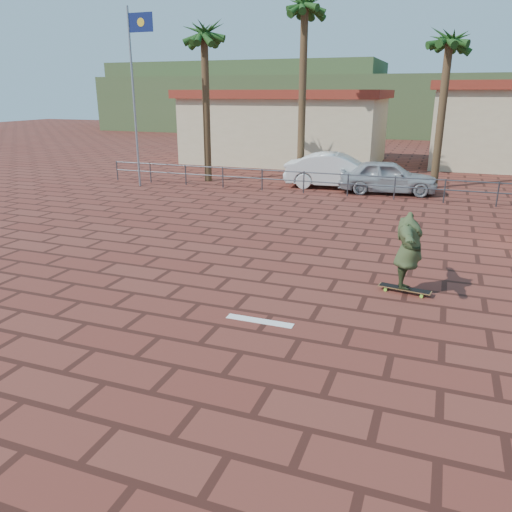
# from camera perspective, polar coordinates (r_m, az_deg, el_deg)

# --- Properties ---
(ground) EXTENTS (120.00, 120.00, 0.00)m
(ground) POSITION_cam_1_polar(r_m,az_deg,el_deg) (11.38, -0.82, -4.45)
(ground) COLOR maroon
(ground) RESTS_ON ground
(paint_stripe) EXTENTS (1.40, 0.22, 0.01)m
(paint_stripe) POSITION_cam_1_polar(r_m,az_deg,el_deg) (10.13, 0.42, -7.42)
(paint_stripe) COLOR white
(paint_stripe) RESTS_ON ground
(guardrail) EXTENTS (24.06, 0.06, 1.00)m
(guardrail) POSITION_cam_1_polar(r_m,az_deg,el_deg) (22.42, 10.47, 8.44)
(guardrail) COLOR #47494F
(guardrail) RESTS_ON ground
(flagpole) EXTENTS (1.30, 0.10, 8.00)m
(flagpole) POSITION_cam_1_polar(r_m,az_deg,el_deg) (24.89, -13.64, 18.35)
(flagpole) COLOR gray
(flagpole) RESTS_ON ground
(palm_far_left) EXTENTS (2.40, 2.40, 8.25)m
(palm_far_left) POSITION_cam_1_polar(r_m,az_deg,el_deg) (26.00, -5.95, 23.56)
(palm_far_left) COLOR brown
(palm_far_left) RESTS_ON ground
(palm_left) EXTENTS (2.40, 2.40, 9.45)m
(palm_left) POSITION_cam_1_polar(r_m,az_deg,el_deg) (25.95, 5.59, 26.08)
(palm_left) COLOR brown
(palm_left) RESTS_ON ground
(palm_center) EXTENTS (2.40, 2.40, 7.75)m
(palm_center) POSITION_cam_1_polar(r_m,az_deg,el_deg) (25.36, 21.22, 21.58)
(palm_center) COLOR brown
(palm_center) RESTS_ON ground
(building_west) EXTENTS (12.60, 7.60, 4.50)m
(building_west) POSITION_cam_1_polar(r_m,az_deg,el_deg) (33.33, 3.39, 14.61)
(building_west) COLOR beige
(building_west) RESTS_ON ground
(hill_front) EXTENTS (70.00, 18.00, 6.00)m
(hill_front) POSITION_cam_1_polar(r_m,az_deg,el_deg) (59.92, 17.51, 16.14)
(hill_front) COLOR #384C28
(hill_front) RESTS_ON ground
(hill_back) EXTENTS (35.00, 14.00, 8.00)m
(hill_back) POSITION_cam_1_polar(r_m,az_deg,el_deg) (70.67, -1.02, 17.95)
(hill_back) COLOR #384C28
(hill_back) RESTS_ON ground
(longboard) EXTENTS (1.20, 0.43, 0.12)m
(longboard) POSITION_cam_1_polar(r_m,az_deg,el_deg) (11.96, 16.62, -3.62)
(longboard) COLOR olive
(longboard) RESTS_ON ground
(skateboarder) EXTENTS (0.90, 2.26, 1.79)m
(skateboarder) POSITION_cam_1_polar(r_m,az_deg,el_deg) (11.66, 17.02, 0.56)
(skateboarder) COLOR #374424
(skateboarder) RESTS_ON longboard
(car_silver) EXTENTS (4.54, 2.32, 1.48)m
(car_silver) POSITION_cam_1_polar(r_m,az_deg,el_deg) (23.57, 14.81, 8.76)
(car_silver) COLOR #A2A5A8
(car_silver) RESTS_ON ground
(car_white) EXTENTS (5.07, 2.22, 1.62)m
(car_white) POSITION_cam_1_polar(r_m,az_deg,el_deg) (24.40, 9.27, 9.59)
(car_white) COLOR silver
(car_white) RESTS_ON ground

